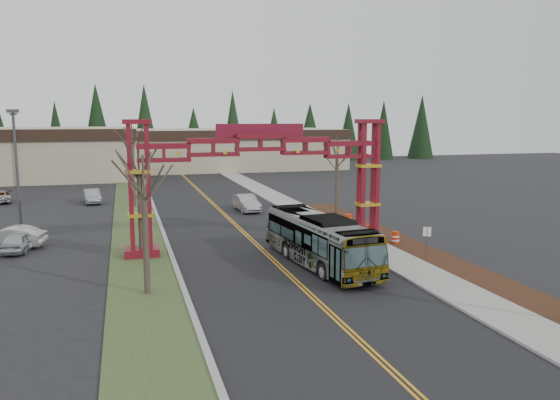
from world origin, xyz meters
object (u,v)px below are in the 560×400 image
object	(u,v)px
retail_building_east	(231,148)
light_pole_far	(15,144)
bare_tree_right_far	(337,159)
bare_tree_median_far	(132,145)
parked_car_far_a	(92,196)
light_pole_near	(16,163)
parked_car_near_a	(18,242)
barrel_north	(348,221)
transit_bus	(319,240)
barrel_mid	(370,231)
bare_tree_median_near	(144,197)
silver_sedan	(246,203)
gateway_arch	(260,163)
barrel_south	(395,238)
bare_tree_median_mid	(139,174)
street_sign	(427,237)
parked_car_near_b	(10,237)

from	to	relation	value
retail_building_east	light_pole_far	distance (m)	37.84
bare_tree_right_far	bare_tree_median_far	bearing A→B (deg)	150.57
parked_car_far_a	light_pole_near	xyz separation A→B (m)	(-4.53, -15.07, 4.83)
parked_car_near_a	barrel_north	world-z (taller)	parked_car_near_a
transit_bus	bare_tree_median_far	xyz separation A→B (m)	(-10.40, 26.20, 4.74)
barrel_mid	transit_bus	bearing A→B (deg)	-134.82
bare_tree_median_near	barrel_mid	distance (m)	19.95
silver_sedan	bare_tree_median_near	size ratio (longest dim) A/B	0.68
gateway_arch	barrel_mid	size ratio (longest dim) A/B	20.14
bare_tree_median_far	light_pole_far	world-z (taller)	light_pole_far
light_pole_far	barrel_south	size ratio (longest dim) A/B	9.82
bare_tree_median_far	transit_bus	bearing A→B (deg)	-68.35
silver_sedan	barrel_south	bearing A→B (deg)	-71.17
transit_bus	bare_tree_median_mid	size ratio (longest dim) A/B	1.51
retail_building_east	barrel_north	distance (m)	56.63
transit_bus	street_sign	bearing A→B (deg)	-13.37
bare_tree_median_near	bare_tree_median_mid	world-z (taller)	bare_tree_median_mid
bare_tree_median_near	light_pole_near	size ratio (longest dim) A/B	0.74
light_pole_far	street_sign	world-z (taller)	light_pole_far
bare_tree_median_mid	barrel_mid	size ratio (longest dim) A/B	8.34
silver_sedan	parked_car_near_b	size ratio (longest dim) A/B	1.05
gateway_arch	silver_sedan	size ratio (longest dim) A/B	3.75
parked_car_near_a	barrel_mid	bearing A→B (deg)	-179.54
light_pole_near	barrel_north	bearing A→B (deg)	-9.93
parked_car_near_b	parked_car_near_a	bearing A→B (deg)	42.94
parked_car_near_b	bare_tree_median_far	xyz separation A→B (m)	(8.69, 16.07, 5.57)
silver_sedan	parked_car_far_a	bearing A→B (deg)	143.08
parked_car_far_a	retail_building_east	bearing A→B (deg)	51.35
silver_sedan	bare_tree_median_near	bearing A→B (deg)	-117.88
silver_sedan	parked_car_near_a	xyz separation A→B (m)	(-18.42, -11.59, -0.12)
street_sign	bare_tree_right_far	bearing A→B (deg)	87.68
bare_tree_median_far	bare_tree_right_far	world-z (taller)	bare_tree_median_far
bare_tree_median_mid	barrel_south	world-z (taller)	bare_tree_median_mid
transit_bus	bare_tree_median_near	bearing A→B (deg)	-170.58
bare_tree_median_near	light_pole_far	xyz separation A→B (m)	(-14.40, 50.50, 0.51)
retail_building_east	barrel_mid	size ratio (longest dim) A/B	42.06
barrel_mid	parked_car_far_a	bearing A→B (deg)	132.10
bare_tree_median_mid	light_pole_near	size ratio (longest dim) A/B	0.78
bare_tree_median_far	light_pole_near	distance (m)	14.27
bare_tree_right_far	parked_car_far_a	bearing A→B (deg)	147.81
bare_tree_median_far	bare_tree_right_far	xyz separation A→B (m)	(18.00, -10.15, -1.07)
transit_bus	parked_car_far_a	distance (m)	33.48
light_pole_far	street_sign	bearing A→B (deg)	-56.82
light_pole_near	street_sign	world-z (taller)	light_pole_near
parked_car_near_b	light_pole_near	size ratio (longest dim) A/B	0.48
transit_bus	bare_tree_median_near	xyz separation A→B (m)	(-10.40, -2.88, 3.46)
bare_tree_median_near	bare_tree_median_mid	xyz separation A→B (m)	(0.00, 7.95, 0.38)
bare_tree_median_mid	light_pole_near	world-z (taller)	light_pole_near
parked_car_near_a	barrel_south	world-z (taller)	parked_car_near_a
bare_tree_median_mid	bare_tree_median_far	size ratio (longest dim) A/B	0.88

